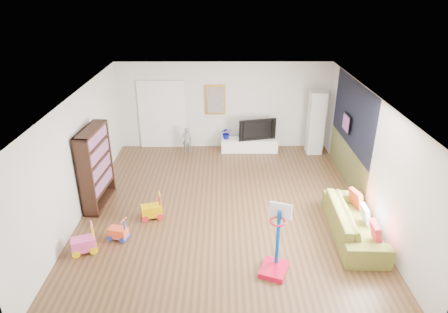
{
  "coord_description": "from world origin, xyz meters",
  "views": [
    {
      "loc": [
        -0.04,
        -8.1,
        5.02
      ],
      "look_at": [
        0.0,
        0.4,
        1.15
      ],
      "focal_mm": 32.0,
      "sensor_mm": 36.0,
      "label": 1
    }
  ],
  "objects_px": {
    "media_console": "(249,145)",
    "bookshelf": "(96,167)",
    "sofa": "(355,222)",
    "basketball_hoop": "(276,241)"
  },
  "relations": [
    {
      "from": "basketball_hoop",
      "to": "media_console",
      "type": "bearing_deg",
      "value": 112.56
    },
    {
      "from": "media_console",
      "to": "basketball_hoop",
      "type": "distance_m",
      "value": 5.62
    },
    {
      "from": "sofa",
      "to": "media_console",
      "type": "bearing_deg",
      "value": 25.18
    },
    {
      "from": "media_console",
      "to": "sofa",
      "type": "bearing_deg",
      "value": -66.42
    },
    {
      "from": "media_console",
      "to": "sofa",
      "type": "distance_m",
      "value": 4.87
    },
    {
      "from": "bookshelf",
      "to": "sofa",
      "type": "xyz_separation_m",
      "value": [
        5.7,
        -1.37,
        -0.62
      ]
    },
    {
      "from": "bookshelf",
      "to": "basketball_hoop",
      "type": "relative_size",
      "value": 1.4
    },
    {
      "from": "media_console",
      "to": "basketball_hoop",
      "type": "xyz_separation_m",
      "value": [
        0.11,
        -5.6,
        0.48
      ]
    },
    {
      "from": "bookshelf",
      "to": "sofa",
      "type": "bearing_deg",
      "value": -9.53
    },
    {
      "from": "media_console",
      "to": "bookshelf",
      "type": "bearing_deg",
      "value": -140.14
    }
  ]
}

